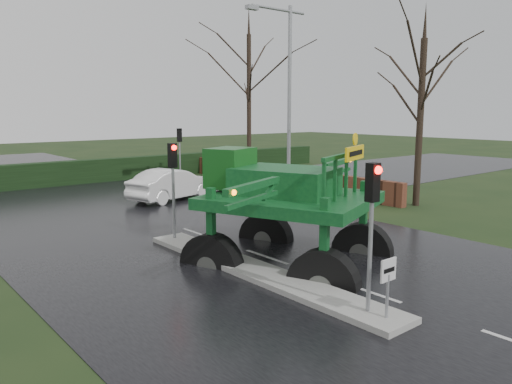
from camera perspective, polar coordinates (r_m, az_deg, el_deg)
ground at (r=13.45m, az=12.66°, el=-11.12°), size 140.00×140.00×0.00m
road_main at (r=20.81m, az=-9.68°, el=-3.71°), size 14.00×80.00×0.02m
road_cross at (r=26.08m, az=-16.31°, el=-1.32°), size 80.00×12.00×0.02m
median_island at (r=14.50m, az=-0.10°, el=-9.01°), size 1.20×10.00×0.16m
hedge_row at (r=33.40m, az=-21.86°, el=1.94°), size 44.00×0.90×1.50m
brick_wall at (r=31.57m, az=1.38°, el=1.94°), size 0.40×20.00×1.20m
keep_left_sign at (r=11.27m, az=14.85°, el=-9.54°), size 0.50×0.07×1.35m
traffic_signal_near at (r=11.17m, az=13.13°, el=-1.52°), size 0.26×0.33×3.52m
traffic_signal_mid at (r=17.58m, az=-9.47°, el=2.48°), size 0.26×0.33×3.52m
traffic_signal_far at (r=32.27m, az=-8.74°, el=5.54°), size 0.26×0.33×3.52m
street_light_right at (r=26.83m, az=3.36°, el=12.16°), size 3.85×0.30×10.00m
tree_right_near at (r=25.51m, az=18.36°, el=10.08°), size 5.60×5.60×9.64m
tree_right_far at (r=36.80m, az=-0.81°, el=12.18°), size 7.00×7.00×12.05m
crop_sprayer at (r=13.21m, az=6.98°, el=-0.67°), size 8.38×6.71×5.01m
white_sedan at (r=26.54m, az=-9.51°, el=-0.90°), size 5.24×2.96×1.64m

